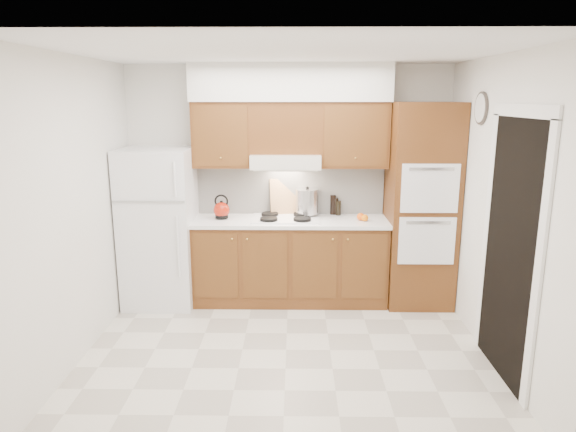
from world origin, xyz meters
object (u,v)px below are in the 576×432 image
object	(u,v)px
kettle	(222,210)
fridge	(160,227)
stock_pot	(307,202)
oven_cabinet	(421,206)

from	to	relation	value
kettle	fridge	bearing A→B (deg)	-153.91
fridge	stock_pot	world-z (taller)	fridge
kettle	stock_pot	size ratio (longest dim) A/B	0.65
fridge	oven_cabinet	distance (m)	2.86
fridge	oven_cabinet	size ratio (longest dim) A/B	0.78
fridge	kettle	size ratio (longest dim) A/B	9.74
stock_pot	fridge	bearing A→B (deg)	-172.22
fridge	stock_pot	size ratio (longest dim) A/B	6.37
kettle	oven_cabinet	bearing A→B (deg)	19.04
oven_cabinet	kettle	world-z (taller)	oven_cabinet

